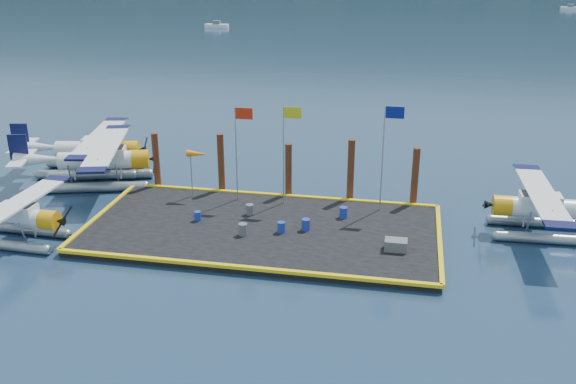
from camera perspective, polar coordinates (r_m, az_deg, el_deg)
name	(u,v)px	position (r m, az deg, el deg)	size (l,w,h in m)	color
ground	(262,233)	(37.21, -2.29, -3.68)	(4000.00, 4000.00, 0.00)	navy
dock	(262,230)	(37.13, -2.29, -3.40)	(20.00, 10.00, 0.40)	black
dock_bumpers	(262,225)	(37.01, -2.30, -2.99)	(20.25, 10.25, 0.18)	yellow
seaplane_a	(13,219)	(38.71, -23.23, -2.23)	(8.13, 8.95, 3.19)	gray
seaplane_b	(102,163)	(45.62, -16.25, 2.51)	(9.89, 10.64, 3.79)	gray
seaplane_c	(95,152)	(48.22, -16.77, 3.43)	(9.62, 10.51, 3.72)	gray
seaplane_d	(546,211)	(39.18, 21.97, -1.56)	(8.85, 9.75, 3.47)	gray
drum_0	(198,216)	(38.11, -8.03, -2.13)	(0.40, 0.40, 0.57)	#1C309C
drum_1	(281,227)	(36.21, -0.61, -3.15)	(0.45, 0.45, 0.63)	#1C309C
drum_2	(306,225)	(36.50, 1.59, -2.91)	(0.48, 0.48, 0.67)	#1C309C
drum_3	(243,229)	(35.98, -4.03, -3.33)	(0.49, 0.49, 0.69)	#545559
drum_4	(343,212)	(38.26, 4.95, -1.82)	(0.47, 0.47, 0.66)	#1C309C
drum_5	(250,209)	(38.62, -3.42, -1.56)	(0.45, 0.45, 0.64)	#545559
crate	(396,245)	(34.70, 9.57, -4.66)	(1.19, 0.79, 0.59)	#545559
flagpole_red	(239,140)	(39.62, -4.37, 4.67)	(1.14, 0.08, 6.00)	#9898A0
flagpole_yellow	(287,140)	(38.93, -0.10, 4.61)	(1.14, 0.08, 6.20)	#9898A0
flagpole_blue	(387,143)	(38.24, 8.77, 4.31)	(1.14, 0.08, 6.50)	#9898A0
windsock	(198,155)	(40.75, -8.05, 3.28)	(1.40, 0.44, 3.12)	#9898A0
piling_0	(156,162)	(43.75, -11.62, 2.62)	(0.44, 0.44, 4.00)	#3F1E12
piling_1	(221,165)	(42.24, -5.96, 2.42)	(0.44, 0.44, 4.20)	#3F1E12
piling_2	(289,172)	(41.28, 0.05, 1.79)	(0.44, 0.44, 3.80)	#3F1E12
piling_3	(351,172)	(40.67, 5.59, 1.75)	(0.44, 0.44, 4.30)	#3F1E12
piling_4	(415,179)	(40.59, 11.21, 1.16)	(0.44, 0.44, 4.00)	#3F1E12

